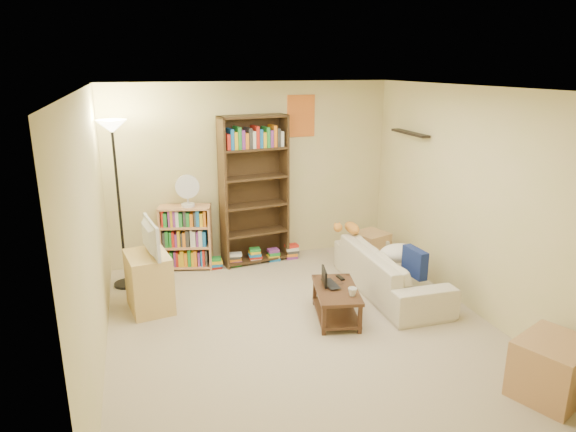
{
  "coord_description": "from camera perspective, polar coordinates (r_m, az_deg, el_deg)",
  "views": [
    {
      "loc": [
        -1.58,
        -4.71,
        2.71
      ],
      "look_at": [
        0.05,
        0.67,
        1.05
      ],
      "focal_mm": 32.0,
      "sensor_mm": 36.0,
      "label": 1
    }
  ],
  "objects": [
    {
      "name": "floor_lamp",
      "position": [
        6.48,
        -18.73,
        6.36
      ],
      "size": [
        0.35,
        0.35,
        2.1
      ],
      "color": "black",
      "rests_on": "ground"
    },
    {
      "name": "mug",
      "position": [
        5.52,
        7.17,
        -8.36
      ],
      "size": [
        0.17,
        0.17,
        0.09
      ],
      "primitive_type": "imported",
      "rotation": [
        0.0,
        0.0,
        -0.45
      ],
      "color": "white",
      "rests_on": "coffee_table"
    },
    {
      "name": "side_table",
      "position": [
        7.31,
        9.17,
        -3.58
      ],
      "size": [
        0.52,
        0.52,
        0.47
      ],
      "primitive_type": "cube",
      "rotation": [
        0.0,
        0.0,
        0.34
      ],
      "color": "tan",
      "rests_on": "ground"
    },
    {
      "name": "tv_remote",
      "position": [
        5.95,
        5.83,
        -6.82
      ],
      "size": [
        0.06,
        0.15,
        0.02
      ],
      "primitive_type": "cube",
      "rotation": [
        0.0,
        0.0,
        0.09
      ],
      "color": "black",
      "rests_on": "coffee_table"
    },
    {
      "name": "coffee_table",
      "position": [
        5.75,
        5.38,
        -9.26
      ],
      "size": [
        0.61,
        0.88,
        0.36
      ],
      "rotation": [
        0.0,
        0.0,
        -0.21
      ],
      "color": "#4A271C",
      "rests_on": "ground"
    },
    {
      "name": "sofa",
      "position": [
        6.48,
        11.26,
        -5.94
      ],
      "size": [
        1.91,
        0.78,
        0.55
      ],
      "primitive_type": "imported",
      "rotation": [
        0.0,
        0.0,
        1.56
      ],
      "color": "beige",
      "rests_on": "ground"
    },
    {
      "name": "laptop",
      "position": [
        5.77,
        5.19,
        -7.53
      ],
      "size": [
        0.32,
        0.21,
        0.02
      ],
      "primitive_type": "imported",
      "rotation": [
        0.0,
        0.0,
        1.59
      ],
      "color": "black",
      "rests_on": "coffee_table"
    },
    {
      "name": "short_bookshelf",
      "position": [
        7.15,
        -11.25,
        -2.36
      ],
      "size": [
        0.73,
        0.43,
        0.89
      ],
      "rotation": [
        0.0,
        0.0,
        -0.24
      ],
      "color": "tan",
      "rests_on": "ground"
    },
    {
      "name": "room",
      "position": [
        5.09,
        1.65,
        4.11
      ],
      "size": [
        4.5,
        4.54,
        2.52
      ],
      "color": "#C7B395",
      "rests_on": "ground"
    },
    {
      "name": "television",
      "position": [
        5.92,
        -15.56,
        -2.36
      ],
      "size": [
        0.71,
        0.31,
        0.39
      ],
      "primitive_type": "imported",
      "rotation": [
        0.0,
        0.0,
        1.73
      ],
      "color": "black",
      "rests_on": "tv_stand"
    },
    {
      "name": "cream_blanket",
      "position": [
        6.51,
        12.24,
        -4.04
      ],
      "size": [
        0.51,
        0.36,
        0.22
      ],
      "primitive_type": "ellipsoid",
      "color": "white",
      "rests_on": "sofa"
    },
    {
      "name": "end_cabinet",
      "position": [
        5.03,
        27.25,
        -14.79
      ],
      "size": [
        0.76,
        0.71,
        0.51
      ],
      "primitive_type": "cube",
      "rotation": [
        0.0,
        0.0,
        0.41
      ],
      "color": "tan",
      "rests_on": "ground"
    },
    {
      "name": "navy_pillow",
      "position": [
        6.1,
        13.9,
        -5.02
      ],
      "size": [
        0.14,
        0.37,
        0.33
      ],
      "primitive_type": "cube",
      "rotation": [
        0.0,
        0.0,
        1.66
      ],
      "color": "navy",
      "rests_on": "sofa"
    },
    {
      "name": "desk_fan",
      "position": [
        6.93,
        -11.12,
        2.86
      ],
      "size": [
        0.32,
        0.18,
        0.44
      ],
      "color": "silver",
      "rests_on": "short_bookshelf"
    },
    {
      "name": "book_stacks",
      "position": [
        7.32,
        -3.54,
        -4.51
      ],
      "size": [
        1.31,
        0.21,
        0.22
      ],
      "color": "red",
      "rests_on": "ground"
    },
    {
      "name": "laptop_screen",
      "position": [
        5.71,
        4.05,
        -6.7
      ],
      "size": [
        0.07,
        0.27,
        0.18
      ],
      "primitive_type": "cube",
      "rotation": [
        0.0,
        0.0,
        -0.21
      ],
      "color": "white",
      "rests_on": "laptop"
    },
    {
      "name": "tv_stand",
      "position": [
        6.11,
        -15.18,
        -7.06
      ],
      "size": [
        0.54,
        0.68,
        0.67
      ],
      "primitive_type": "cube",
      "rotation": [
        0.0,
        0.0,
        0.16
      ],
      "color": "tan",
      "rests_on": "ground"
    },
    {
      "name": "tabby_cat",
      "position": [
        6.88,
        6.85,
        -1.3
      ],
      "size": [
        0.43,
        0.16,
        0.15
      ],
      "color": "orange",
      "rests_on": "sofa"
    },
    {
      "name": "tall_bookshelf",
      "position": [
        7.09,
        -3.77,
        3.24
      ],
      "size": [
        0.96,
        0.43,
        2.07
      ],
      "rotation": [
        0.0,
        0.0,
        0.13
      ],
      "color": "#412D19",
      "rests_on": "ground"
    }
  ]
}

